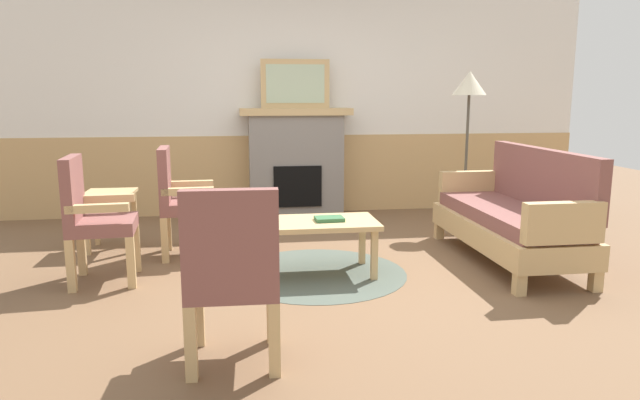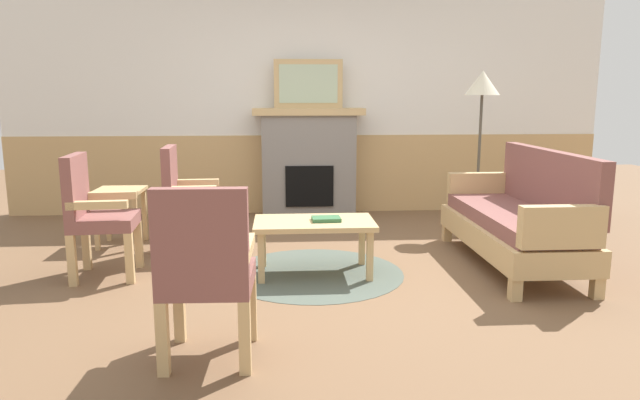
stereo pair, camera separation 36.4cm
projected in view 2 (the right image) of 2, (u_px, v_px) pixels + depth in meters
The scene contains 13 objects.
ground_plane at pixel (323, 275), 4.61m from camera, with size 14.00×14.00×0.00m, color brown.
wall_back at pixel (307, 105), 6.92m from camera, with size 7.20×0.14×2.70m.
fireplace at pixel (309, 161), 6.79m from camera, with size 1.30×0.44×1.28m.
framed_picture at pixel (308, 84), 6.63m from camera, with size 0.80×0.04×0.56m.
couch at pixel (518, 219), 4.81m from camera, with size 0.70×1.80×0.98m.
coffee_table at pixel (314, 227), 4.57m from camera, with size 0.96×0.56×0.44m.
round_rug at pixel (314, 273), 4.64m from camera, with size 1.45×1.45×0.01m, color #4C564C.
book_on_table at pixel (326, 219), 4.55m from camera, with size 0.23×0.16×0.03m, color #33663D.
armchair_near_fireplace at pixel (95, 210), 4.47m from camera, with size 0.51×0.51×0.98m.
armchair_by_window_left at pixel (185, 195), 5.17m from camera, with size 0.50×0.50×0.98m.
armchair_front_left at pixel (206, 267), 3.00m from camera, with size 0.49×0.49×0.98m.
side_table at pixel (120, 201), 5.44m from camera, with size 0.44×0.44×0.55m.
floor_lamp_by_couch at pixel (482, 93), 5.96m from camera, with size 0.36×0.36×1.68m.
Camera 2 is at (-0.32, -4.41, 1.43)m, focal length 32.01 mm.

